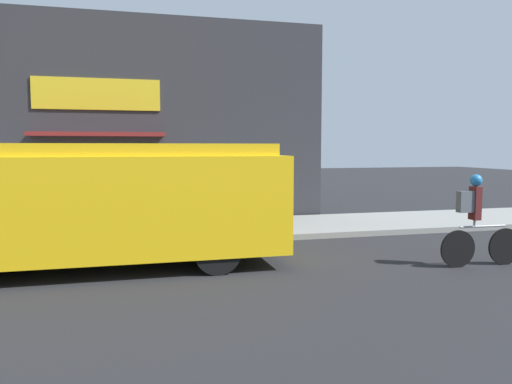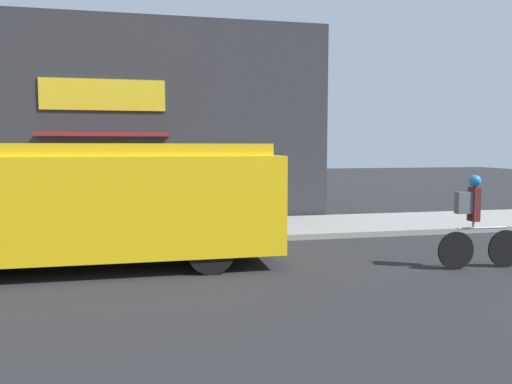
{
  "view_description": "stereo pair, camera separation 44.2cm",
  "coord_description": "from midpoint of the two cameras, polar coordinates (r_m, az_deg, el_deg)",
  "views": [
    {
      "loc": [
        1.2,
        -10.22,
        2.03
      ],
      "look_at": [
        3.82,
        -0.2,
        1.1
      ],
      "focal_mm": 35.0,
      "sensor_mm": 36.0,
      "label": 1
    },
    {
      "loc": [
        1.63,
        -10.32,
        2.03
      ],
      "look_at": [
        3.82,
        -0.2,
        1.1
      ],
      "focal_mm": 35.0,
      "sensor_mm": 36.0,
      "label": 2
    }
  ],
  "objects": [
    {
      "name": "ground_plane",
      "position": [
        10.57,
        -19.77,
        -6.25
      ],
      "size": [
        70.0,
        70.0,
        0.0
      ],
      "primitive_type": "plane",
      "color": "#232326"
    },
    {
      "name": "sidewalk",
      "position": [
        11.96,
        -18.87,
        -4.6
      ],
      "size": [
        28.0,
        2.89,
        0.13
      ],
      "color": "gray",
      "rests_on": "ground_plane"
    },
    {
      "name": "storefront",
      "position": [
        13.42,
        -18.34,
        7.76
      ],
      "size": [
        13.09,
        0.82,
        5.41
      ],
      "color": "#2D2D33",
      "rests_on": "ground_plane"
    },
    {
      "name": "school_bus",
      "position": [
        8.8,
        -15.86,
        -1.12
      ],
      "size": [
        6.52,
        2.61,
        2.09
      ],
      "rotation": [
        0.0,
        0.0,
        0.0
      ],
      "color": "yellow",
      "rests_on": "ground_plane"
    },
    {
      "name": "cyclist",
      "position": [
        9.18,
        25.08,
        -3.26
      ],
      "size": [
        1.56,
        0.2,
        1.58
      ],
      "rotation": [
        0.0,
        0.0,
        -0.03
      ],
      "color": "black",
      "rests_on": "ground_plane"
    }
  ]
}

